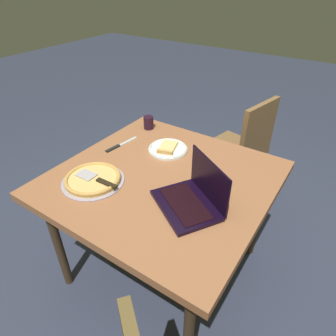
{
  "coord_description": "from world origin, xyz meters",
  "views": [
    {
      "loc": [
        -1.03,
        -0.72,
        1.65
      ],
      "look_at": [
        -0.03,
        -0.05,
        0.83
      ],
      "focal_mm": 31.54,
      "sensor_mm": 36.0,
      "label": 1
    }
  ],
  "objects_px": {
    "laptop": "(193,197)",
    "dining_table": "(163,186)",
    "drink_cup": "(149,122)",
    "chair_far": "(242,146)",
    "table_knife": "(119,146)",
    "pizza_plate": "(168,149)",
    "pizza_tray": "(93,179)"
  },
  "relations": [
    {
      "from": "pizza_plate",
      "to": "pizza_tray",
      "type": "bearing_deg",
      "value": 162.77
    },
    {
      "from": "table_knife",
      "to": "chair_far",
      "type": "distance_m",
      "value": 0.97
    },
    {
      "from": "laptop",
      "to": "table_knife",
      "type": "xyz_separation_m",
      "value": [
        0.21,
        0.65,
        -0.04
      ]
    },
    {
      "from": "laptop",
      "to": "pizza_tray",
      "type": "relative_size",
      "value": 1.22
    },
    {
      "from": "laptop",
      "to": "drink_cup",
      "type": "distance_m",
      "value": 0.82
    },
    {
      "from": "dining_table",
      "to": "chair_far",
      "type": "distance_m",
      "value": 0.91
    },
    {
      "from": "dining_table",
      "to": "chair_far",
      "type": "xyz_separation_m",
      "value": [
        0.9,
        -0.11,
        -0.15
      ]
    },
    {
      "from": "laptop",
      "to": "chair_far",
      "type": "height_order",
      "value": "laptop"
    },
    {
      "from": "drink_cup",
      "to": "chair_far",
      "type": "height_order",
      "value": "chair_far"
    },
    {
      "from": "table_knife",
      "to": "drink_cup",
      "type": "bearing_deg",
      "value": -1.65
    },
    {
      "from": "table_knife",
      "to": "chair_far",
      "type": "height_order",
      "value": "chair_far"
    },
    {
      "from": "pizza_plate",
      "to": "pizza_tray",
      "type": "xyz_separation_m",
      "value": [
        -0.47,
        0.15,
        0.0
      ]
    },
    {
      "from": "laptop",
      "to": "chair_far",
      "type": "xyz_separation_m",
      "value": [
        1.0,
        0.13,
        -0.26
      ]
    },
    {
      "from": "pizza_plate",
      "to": "laptop",
      "type": "bearing_deg",
      "value": -132.97
    },
    {
      "from": "laptop",
      "to": "table_knife",
      "type": "distance_m",
      "value": 0.68
    },
    {
      "from": "laptop",
      "to": "chair_far",
      "type": "bearing_deg",
      "value": 7.41
    },
    {
      "from": "dining_table",
      "to": "laptop",
      "type": "height_order",
      "value": "laptop"
    },
    {
      "from": "dining_table",
      "to": "table_knife",
      "type": "distance_m",
      "value": 0.42
    },
    {
      "from": "drink_cup",
      "to": "chair_far",
      "type": "xyz_separation_m",
      "value": [
        0.49,
        -0.51,
        -0.26
      ]
    },
    {
      "from": "pizza_plate",
      "to": "pizza_tray",
      "type": "distance_m",
      "value": 0.49
    },
    {
      "from": "table_knife",
      "to": "drink_cup",
      "type": "distance_m",
      "value": 0.3
    },
    {
      "from": "laptop",
      "to": "pizza_plate",
      "type": "height_order",
      "value": "laptop"
    },
    {
      "from": "laptop",
      "to": "chair_far",
      "type": "relative_size",
      "value": 0.43
    },
    {
      "from": "pizza_plate",
      "to": "chair_far",
      "type": "xyz_separation_m",
      "value": [
        0.66,
        -0.23,
        -0.23
      ]
    },
    {
      "from": "dining_table",
      "to": "table_knife",
      "type": "height_order",
      "value": "table_knife"
    },
    {
      "from": "pizza_tray",
      "to": "laptop",
      "type": "bearing_deg",
      "value": -75.54
    },
    {
      "from": "dining_table",
      "to": "table_knife",
      "type": "relative_size",
      "value": 4.44
    },
    {
      "from": "laptop",
      "to": "pizza_plate",
      "type": "bearing_deg",
      "value": 47.03
    },
    {
      "from": "pizza_plate",
      "to": "table_knife",
      "type": "relative_size",
      "value": 0.95
    },
    {
      "from": "laptop",
      "to": "dining_table",
      "type": "bearing_deg",
      "value": 66.19
    },
    {
      "from": "drink_cup",
      "to": "chair_far",
      "type": "distance_m",
      "value": 0.75
    },
    {
      "from": "drink_cup",
      "to": "chair_far",
      "type": "bearing_deg",
      "value": -45.99
    }
  ]
}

